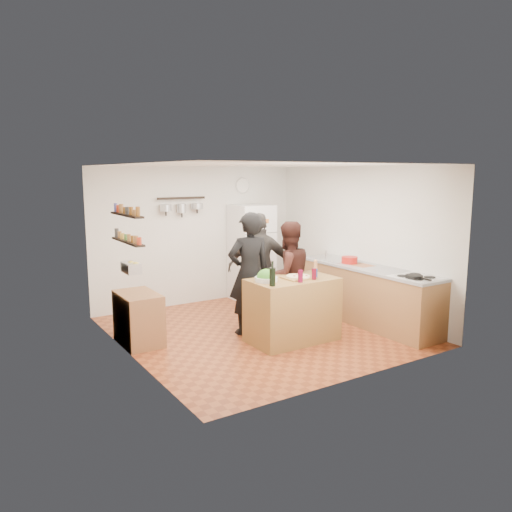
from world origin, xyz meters
TOP-DOWN VIEW (x-y plane):
  - room_shell at (0.00, 0.39)m, footprint 4.20×4.20m
  - prep_island at (0.16, -0.61)m, footprint 1.25×0.72m
  - pizza_board at (0.24, -0.63)m, footprint 0.42×0.34m
  - pizza at (0.24, -0.63)m, footprint 0.34×0.34m
  - salad_bowl at (-0.26, -0.56)m, footprint 0.32×0.32m
  - wine_bottle at (-0.34, -0.83)m, footprint 0.08×0.08m
  - wine_glass_near at (0.11, -0.85)m, footprint 0.07×0.07m
  - wine_glass_far at (0.38, -0.81)m, footprint 0.07×0.07m
  - pepper_mill at (0.61, -0.56)m, footprint 0.06×0.06m
  - salt_canister at (0.46, -0.73)m, footprint 0.08×0.08m
  - person_left at (-0.18, 0.01)m, footprint 0.72×0.53m
  - person_center at (0.44, -0.12)m, footprint 0.87×0.71m
  - person_back at (0.32, 0.47)m, footprint 1.11×0.90m
  - counter_run at (1.70, -0.55)m, footprint 0.63×2.63m
  - stove_top at (1.70, -1.50)m, footprint 0.60×0.62m
  - skillet at (1.60, -1.55)m, footprint 0.24×0.24m
  - sink at (1.70, 0.30)m, footprint 0.50×0.80m
  - cutting_board at (1.70, -0.39)m, footprint 0.30×0.40m
  - red_bowl at (1.65, -0.17)m, footprint 0.26×0.26m
  - fridge at (0.95, 1.75)m, footprint 0.70×0.68m
  - wall_clock at (0.95, 2.08)m, footprint 0.30×0.03m
  - spice_shelf_lower at (-1.93, 0.20)m, footprint 0.12×1.00m
  - spice_shelf_upper at (-1.93, 0.20)m, footprint 0.12×1.00m
  - produce_basket at (-1.90, 0.20)m, footprint 0.18×0.35m
  - side_table at (-1.74, 0.45)m, footprint 0.50×0.80m
  - pot_rack at (-0.35, 2.00)m, footprint 0.90×0.04m

SIDE VIEW (x-z plane):
  - side_table at x=-1.74m, z-range 0.00..0.73m
  - counter_run at x=1.70m, z-range 0.00..0.90m
  - prep_island at x=0.16m, z-range 0.00..0.91m
  - person_center at x=0.44m, z-range 0.00..1.67m
  - person_back at x=0.32m, z-range 0.00..1.76m
  - fridge at x=0.95m, z-range 0.00..1.80m
  - stove_top at x=1.70m, z-range 0.90..0.92m
  - cutting_board at x=1.70m, z-range 0.90..0.92m
  - person_left at x=-0.18m, z-range 0.00..1.83m
  - sink at x=1.70m, z-range 0.90..0.93m
  - pizza_board at x=0.24m, z-range 0.91..0.93m
  - pizza at x=0.24m, z-range 0.93..0.95m
  - salad_bowl at x=-0.26m, z-range 0.91..0.97m
  - skillet at x=1.60m, z-range 0.92..0.97m
  - salt_canister at x=0.46m, z-range 0.91..1.04m
  - red_bowl at x=1.65m, z-range 0.92..1.03m
  - wine_glass_far at x=0.38m, z-range 0.91..1.07m
  - wine_glass_near at x=0.11m, z-range 0.91..1.08m
  - pepper_mill at x=0.61m, z-range 0.91..1.09m
  - wine_bottle at x=-0.34m, z-range 0.91..1.15m
  - produce_basket at x=-1.90m, z-range 1.08..1.22m
  - room_shell at x=0.00m, z-range -0.85..3.35m
  - spice_shelf_lower at x=-1.93m, z-range 1.49..1.51m
  - spice_shelf_upper at x=-1.93m, z-range 1.84..1.86m
  - pot_rack at x=-0.35m, z-range 1.93..1.97m
  - wall_clock at x=0.95m, z-range 2.00..2.30m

